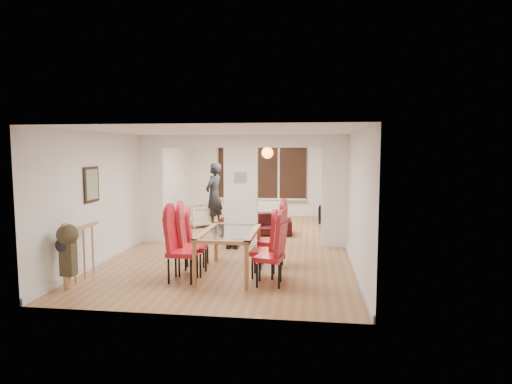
% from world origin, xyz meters
% --- Properties ---
extents(floor, '(5.00, 9.00, 0.01)m').
position_xyz_m(floor, '(0.00, 0.00, 0.00)').
color(floor, '#9D6A3F').
rests_on(floor, ground).
extents(room_walls, '(5.00, 9.00, 2.60)m').
position_xyz_m(room_walls, '(0.00, 0.00, 1.30)').
color(room_walls, silver).
rests_on(room_walls, floor).
extents(divider_wall, '(5.00, 0.18, 2.60)m').
position_xyz_m(divider_wall, '(0.00, 0.00, 1.30)').
color(divider_wall, white).
rests_on(divider_wall, floor).
extents(bay_window_blinds, '(3.00, 0.08, 1.80)m').
position_xyz_m(bay_window_blinds, '(0.00, 4.44, 1.50)').
color(bay_window_blinds, black).
rests_on(bay_window_blinds, room_walls).
extents(radiator, '(1.40, 0.08, 0.50)m').
position_xyz_m(radiator, '(0.00, 4.40, 0.30)').
color(radiator, white).
rests_on(radiator, floor).
extents(pendant_light, '(0.36, 0.36, 0.36)m').
position_xyz_m(pendant_light, '(0.30, 3.30, 2.15)').
color(pendant_light, orange).
rests_on(pendant_light, room_walls).
extents(stair_newel, '(0.40, 1.20, 1.10)m').
position_xyz_m(stair_newel, '(-2.25, -3.20, 0.55)').
color(stair_newel, '#AE7E50').
rests_on(stair_newel, floor).
extents(wall_poster, '(0.04, 0.52, 0.67)m').
position_xyz_m(wall_poster, '(-2.47, -2.40, 1.60)').
color(wall_poster, gray).
rests_on(wall_poster, room_walls).
extents(pillar_photo, '(0.30, 0.03, 0.25)m').
position_xyz_m(pillar_photo, '(0.00, -0.10, 1.60)').
color(pillar_photo, '#4C8CD8').
rests_on(pillar_photo, divider_wall).
extents(dining_table, '(0.96, 1.71, 0.80)m').
position_xyz_m(dining_table, '(0.21, -2.55, 0.40)').
color(dining_table, '#996438').
rests_on(dining_table, floor).
extents(dining_chair_la, '(0.48, 0.48, 1.17)m').
position_xyz_m(dining_chair_la, '(-0.52, -3.02, 0.59)').
color(dining_chair_la, '#A1101A').
rests_on(dining_chair_la, floor).
extents(dining_chair_lb, '(0.52, 0.52, 1.17)m').
position_xyz_m(dining_chair_lb, '(-0.46, -2.62, 0.58)').
color(dining_chair_lb, '#A1101A').
rests_on(dining_chair_lb, floor).
extents(dining_chair_lc, '(0.47, 0.47, 1.01)m').
position_xyz_m(dining_chair_lc, '(-0.53, -2.02, 0.51)').
color(dining_chair_lc, '#A1101A').
rests_on(dining_chair_lc, floor).
extents(dining_chair_ra, '(0.53, 0.53, 1.10)m').
position_xyz_m(dining_chair_ra, '(0.97, -3.05, 0.55)').
color(dining_chair_ra, '#A1101A').
rests_on(dining_chair_ra, floor).
extents(dining_chair_rb, '(0.46, 0.46, 1.07)m').
position_xyz_m(dining_chair_rb, '(0.83, -2.60, 0.53)').
color(dining_chair_rb, '#A1101A').
rests_on(dining_chair_rb, floor).
extents(dining_chair_rc, '(0.53, 0.53, 1.16)m').
position_xyz_m(dining_chair_rc, '(0.92, -1.97, 0.58)').
color(dining_chair_rc, '#A1101A').
rests_on(dining_chair_rc, floor).
extents(sofa, '(1.98, 0.96, 0.56)m').
position_xyz_m(sofa, '(0.20, 1.19, 0.28)').
color(sofa, black).
rests_on(sofa, floor).
extents(armchair, '(0.96, 0.97, 0.63)m').
position_xyz_m(armchair, '(-1.60, 2.10, 0.32)').
color(armchair, beige).
rests_on(armchair, floor).
extents(person, '(0.78, 0.63, 1.87)m').
position_xyz_m(person, '(-1.15, 2.17, 0.93)').
color(person, black).
rests_on(person, floor).
extents(television, '(0.98, 0.43, 0.57)m').
position_xyz_m(television, '(1.98, 3.40, 0.28)').
color(television, black).
rests_on(television, floor).
extents(coffee_table, '(1.01, 0.68, 0.21)m').
position_xyz_m(coffee_table, '(0.20, 2.39, 0.11)').
color(coffee_table, black).
rests_on(coffee_table, floor).
extents(bottle, '(0.07, 0.07, 0.26)m').
position_xyz_m(bottle, '(-0.04, 2.34, 0.34)').
color(bottle, '#143F19').
rests_on(bottle, coffee_table).
extents(bowl, '(0.22, 0.22, 0.05)m').
position_xyz_m(bowl, '(0.15, 2.41, 0.24)').
color(bowl, black).
rests_on(bowl, coffee_table).
extents(shoes, '(0.26, 0.28, 0.11)m').
position_xyz_m(shoes, '(-0.12, -0.48, 0.05)').
color(shoes, black).
rests_on(shoes, floor).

